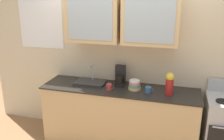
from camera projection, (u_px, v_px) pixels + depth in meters
name	position (u px, v px, depth m)	size (l,w,h in m)	color
back_wall_unit	(124.00, 41.00, 3.61)	(4.64, 0.49, 2.85)	beige
counter	(119.00, 116.00, 3.67)	(2.28, 0.61, 0.90)	tan
sink_faucet	(90.00, 82.00, 3.72)	(0.46, 0.29, 0.26)	#2D2D30
bowl_stack	(134.00, 85.00, 3.47)	(0.17, 0.17, 0.14)	#E0AD7F
vase	(170.00, 83.00, 3.28)	(0.11, 0.11, 0.31)	#B21E1E
cup_near_sink	(109.00, 87.00, 3.45)	(0.12, 0.08, 0.09)	#993838
cup_near_bowls	(148.00, 90.00, 3.36)	(0.12, 0.08, 0.08)	#38608C
coffee_maker	(120.00, 78.00, 3.65)	(0.17, 0.20, 0.29)	black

